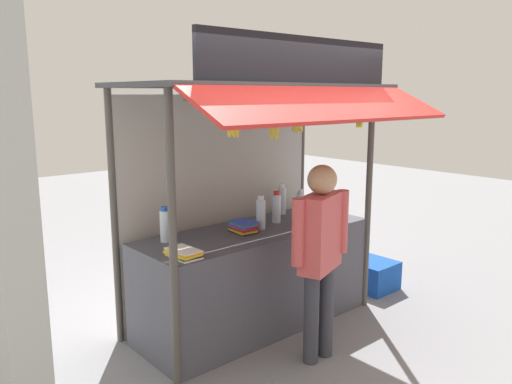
{
  "coord_description": "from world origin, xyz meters",
  "views": [
    {
      "loc": [
        -2.91,
        -3.35,
        2.12
      ],
      "look_at": [
        0.0,
        0.0,
        1.25
      ],
      "focal_mm": 35.63,
      "sensor_mm": 36.0,
      "label": 1
    }
  ],
  "objects_px": {
    "water_bottle_far_left": "(300,203)",
    "magazine_stack_mid_right": "(244,227)",
    "magazine_stack_front_left": "(184,253)",
    "vendor_person": "(321,245)",
    "water_bottle_rear_center": "(260,213)",
    "water_bottle_mid_left": "(165,225)",
    "banana_bunch_inner_right": "(360,119)",
    "water_bottle_left": "(276,208)",
    "banana_bunch_rightmost": "(297,123)",
    "banana_bunch_inner_left": "(274,130)",
    "banana_bunch_leftmost": "(233,127)",
    "plastic_crate": "(373,275)",
    "water_bottle_back_left": "(282,200)"
  },
  "relations": [
    {
      "from": "banana_bunch_inner_right",
      "to": "banana_bunch_leftmost",
      "type": "distance_m",
      "value": 1.45
    },
    {
      "from": "vendor_person",
      "to": "water_bottle_back_left",
      "type": "bearing_deg",
      "value": -139.6
    },
    {
      "from": "banana_bunch_inner_left",
      "to": "water_bottle_rear_center",
      "type": "bearing_deg",
      "value": 58.97
    },
    {
      "from": "banana_bunch_inner_right",
      "to": "water_bottle_mid_left",
      "type": "bearing_deg",
      "value": 155.87
    },
    {
      "from": "water_bottle_rear_center",
      "to": "magazine_stack_mid_right",
      "type": "bearing_deg",
      "value": 176.24
    },
    {
      "from": "banana_bunch_rightmost",
      "to": "plastic_crate",
      "type": "height_order",
      "value": "banana_bunch_rightmost"
    },
    {
      "from": "water_bottle_left",
      "to": "magazine_stack_front_left",
      "type": "relative_size",
      "value": 1.04
    },
    {
      "from": "water_bottle_far_left",
      "to": "vendor_person",
      "type": "relative_size",
      "value": 0.17
    },
    {
      "from": "water_bottle_rear_center",
      "to": "banana_bunch_inner_right",
      "type": "xyz_separation_m",
      "value": [
        0.74,
        -0.5,
        0.84
      ]
    },
    {
      "from": "water_bottle_mid_left",
      "to": "water_bottle_far_left",
      "type": "bearing_deg",
      "value": -3.16
    },
    {
      "from": "water_bottle_far_left",
      "to": "water_bottle_left",
      "type": "bearing_deg",
      "value": -171.97
    },
    {
      "from": "plastic_crate",
      "to": "water_bottle_back_left",
      "type": "bearing_deg",
      "value": 152.24
    },
    {
      "from": "magazine_stack_front_left",
      "to": "vendor_person",
      "type": "height_order",
      "value": "vendor_person"
    },
    {
      "from": "water_bottle_rear_center",
      "to": "water_bottle_mid_left",
      "type": "bearing_deg",
      "value": 166.01
    },
    {
      "from": "magazine_stack_mid_right",
      "to": "water_bottle_back_left",
      "type": "bearing_deg",
      "value": 20.88
    },
    {
      "from": "water_bottle_far_left",
      "to": "vendor_person",
      "type": "xyz_separation_m",
      "value": [
        -0.75,
        -0.95,
        -0.07
      ]
    },
    {
      "from": "banana_bunch_leftmost",
      "to": "banana_bunch_inner_left",
      "type": "bearing_deg",
      "value": 0.12
    },
    {
      "from": "water_bottle_rear_center",
      "to": "water_bottle_far_left",
      "type": "relative_size",
      "value": 1.15
    },
    {
      "from": "magazine_stack_mid_right",
      "to": "water_bottle_rear_center",
      "type": "bearing_deg",
      "value": -3.76
    },
    {
      "from": "magazine_stack_front_left",
      "to": "magazine_stack_mid_right",
      "type": "distance_m",
      "value": 0.82
    },
    {
      "from": "water_bottle_far_left",
      "to": "banana_bunch_rightmost",
      "type": "distance_m",
      "value": 1.28
    },
    {
      "from": "water_bottle_far_left",
      "to": "magazine_stack_mid_right",
      "type": "relative_size",
      "value": 1.08
    },
    {
      "from": "banana_bunch_inner_right",
      "to": "banana_bunch_inner_left",
      "type": "distance_m",
      "value": 1.04
    },
    {
      "from": "banana_bunch_inner_left",
      "to": "water_bottle_left",
      "type": "bearing_deg",
      "value": 45.27
    },
    {
      "from": "water_bottle_far_left",
      "to": "banana_bunch_inner_left",
      "type": "xyz_separation_m",
      "value": [
        -0.96,
        -0.63,
        0.81
      ]
    },
    {
      "from": "water_bottle_mid_left",
      "to": "banana_bunch_leftmost",
      "type": "distance_m",
      "value": 1.12
    },
    {
      "from": "water_bottle_left",
      "to": "vendor_person",
      "type": "xyz_separation_m",
      "value": [
        -0.37,
        -0.9,
        -0.09
      ]
    },
    {
      "from": "magazine_stack_front_left",
      "to": "banana_bunch_inner_left",
      "type": "xyz_separation_m",
      "value": [
        0.67,
        -0.27,
        0.91
      ]
    },
    {
      "from": "banana_bunch_leftmost",
      "to": "water_bottle_rear_center",
      "type": "bearing_deg",
      "value": 35.49
    },
    {
      "from": "water_bottle_back_left",
      "to": "banana_bunch_inner_left",
      "type": "relative_size",
      "value": 1.05
    },
    {
      "from": "magazine_stack_front_left",
      "to": "vendor_person",
      "type": "bearing_deg",
      "value": -33.78
    },
    {
      "from": "banana_bunch_inner_left",
      "to": "plastic_crate",
      "type": "height_order",
      "value": "banana_bunch_inner_left"
    },
    {
      "from": "water_bottle_left",
      "to": "plastic_crate",
      "type": "relative_size",
      "value": 0.69
    },
    {
      "from": "water_bottle_back_left",
      "to": "magazine_stack_mid_right",
      "type": "height_order",
      "value": "water_bottle_back_left"
    },
    {
      "from": "water_bottle_left",
      "to": "banana_bunch_rightmost",
      "type": "xyz_separation_m",
      "value": [
        -0.33,
        -0.58,
        0.84
      ]
    },
    {
      "from": "water_bottle_far_left",
      "to": "water_bottle_mid_left",
      "type": "height_order",
      "value": "water_bottle_mid_left"
    },
    {
      "from": "water_bottle_mid_left",
      "to": "magazine_stack_mid_right",
      "type": "relative_size",
      "value": 1.21
    },
    {
      "from": "banana_bunch_rightmost",
      "to": "banana_bunch_inner_left",
      "type": "relative_size",
      "value": 0.87
    },
    {
      "from": "water_bottle_mid_left",
      "to": "banana_bunch_inner_left",
      "type": "xyz_separation_m",
      "value": [
        0.57,
        -0.72,
        0.8
      ]
    },
    {
      "from": "water_bottle_left",
      "to": "banana_bunch_inner_right",
      "type": "distance_m",
      "value": 1.13
    },
    {
      "from": "magazine_stack_mid_right",
      "to": "banana_bunch_rightmost",
      "type": "relative_size",
      "value": 0.94
    },
    {
      "from": "water_bottle_back_left",
      "to": "plastic_crate",
      "type": "distance_m",
      "value": 1.38
    },
    {
      "from": "magazine_stack_front_left",
      "to": "water_bottle_left",
      "type": "bearing_deg",
      "value": 13.85
    },
    {
      "from": "water_bottle_mid_left",
      "to": "banana_bunch_inner_right",
      "type": "relative_size",
      "value": 1.18
    },
    {
      "from": "magazine_stack_front_left",
      "to": "banana_bunch_rightmost",
      "type": "distance_m",
      "value": 1.35
    },
    {
      "from": "water_bottle_far_left",
      "to": "magazine_stack_front_left",
      "type": "xyz_separation_m",
      "value": [
        -1.63,
        -0.36,
        -0.09
      ]
    },
    {
      "from": "water_bottle_left",
      "to": "banana_bunch_leftmost",
      "type": "bearing_deg",
      "value": -149.28
    },
    {
      "from": "water_bottle_mid_left",
      "to": "banana_bunch_inner_right",
      "type": "distance_m",
      "value": 1.95
    },
    {
      "from": "water_bottle_back_left",
      "to": "vendor_person",
      "type": "distance_m",
      "value": 1.29
    },
    {
      "from": "water_bottle_far_left",
      "to": "magazine_stack_mid_right",
      "type": "bearing_deg",
      "value": -171.92
    }
  ]
}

